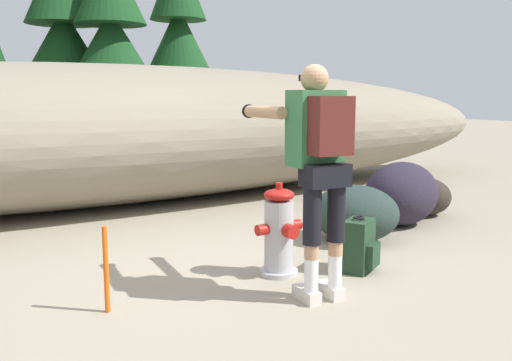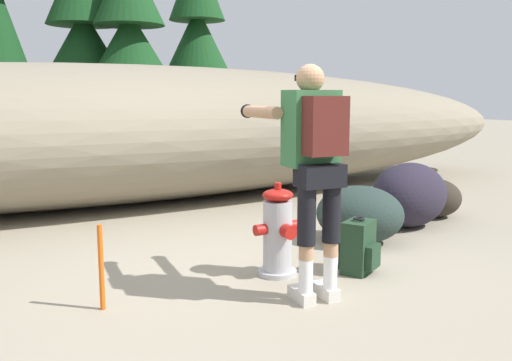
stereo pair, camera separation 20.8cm
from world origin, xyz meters
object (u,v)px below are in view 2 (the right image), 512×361
object	(u,v)px
fire_hydrant	(278,233)
utility_worker	(312,152)
survey_stake	(101,267)
boulder_mid	(360,214)
boulder_small	(435,198)
boulder_large	(409,195)
spare_backpack	(359,247)

from	to	relation	value
fire_hydrant	utility_worker	xyz separation A→B (m)	(-0.06, -0.55, 0.72)
utility_worker	survey_stake	xyz separation A→B (m)	(-1.39, 0.50, -0.77)
boulder_mid	survey_stake	xyz separation A→B (m)	(-2.71, -0.53, 0.01)
fire_hydrant	boulder_small	size ratio (longest dim) A/B	1.21
boulder_large	survey_stake	size ratio (longest dim) A/B	1.61
boulder_small	survey_stake	xyz separation A→B (m)	(-4.28, -1.01, 0.07)
fire_hydrant	survey_stake	xyz separation A→B (m)	(-1.45, -0.05, -0.05)
utility_worker	boulder_small	size ratio (longest dim) A/B	2.66
fire_hydrant	boulder_small	world-z (taller)	fire_hydrant
fire_hydrant	spare_backpack	world-z (taller)	fire_hydrant
spare_backpack	boulder_small	bearing A→B (deg)	90.56
fire_hydrant	utility_worker	size ratio (longest dim) A/B	0.46
survey_stake	utility_worker	bearing A→B (deg)	-19.93
utility_worker	spare_backpack	xyz separation A→B (m)	(0.68, 0.27, -0.86)
boulder_mid	survey_stake	size ratio (longest dim) A/B	1.47
boulder_small	survey_stake	bearing A→B (deg)	-166.69
boulder_mid	boulder_small	distance (m)	1.64
spare_backpack	boulder_small	xyz separation A→B (m)	(2.21, 1.24, 0.02)
fire_hydrant	spare_backpack	distance (m)	0.69
utility_worker	boulder_small	distance (m)	3.37
fire_hydrant	spare_backpack	xyz separation A→B (m)	(0.62, -0.28, -0.14)
boulder_large	survey_stake	distance (m)	3.71
utility_worker	boulder_mid	distance (m)	1.85
fire_hydrant	survey_stake	bearing A→B (deg)	-178.11
utility_worker	boulder_mid	size ratio (longest dim) A/B	1.90
utility_worker	spare_backpack	bearing A→B (deg)	-62.28
fire_hydrant	survey_stake	world-z (taller)	fire_hydrant
utility_worker	spare_backpack	distance (m)	1.13
boulder_mid	boulder_small	bearing A→B (deg)	16.99
boulder_mid	survey_stake	bearing A→B (deg)	-168.88
boulder_large	survey_stake	bearing A→B (deg)	-167.78
utility_worker	survey_stake	bearing A→B (deg)	75.93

